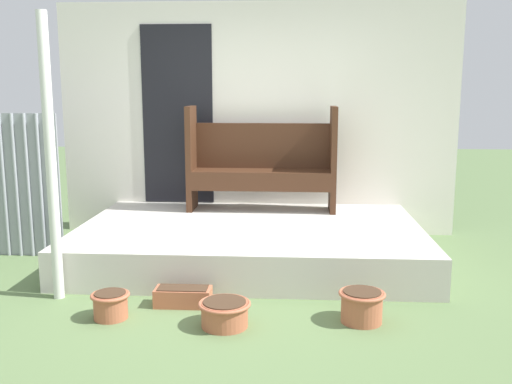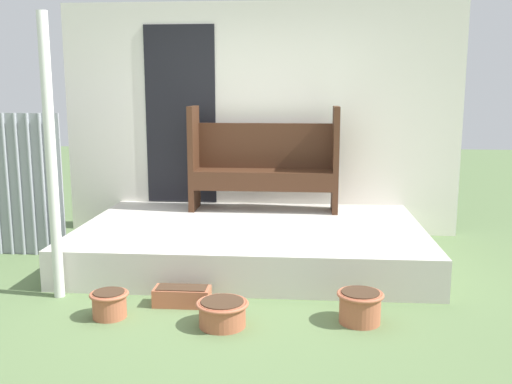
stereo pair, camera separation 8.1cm
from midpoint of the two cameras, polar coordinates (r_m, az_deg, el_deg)
The scene contains 9 objects.
ground_plane at distance 4.64m, azimuth -3.55°, elevation -10.51°, with size 24.00×24.00×0.00m, color #5B7547.
porch_slab at distance 5.60m, azimuth -1.00°, elevation -5.02°, with size 3.28×2.15×0.35m.
house_wall at distance 6.51m, azimuth -0.60°, elevation 7.21°, with size 4.48×0.08×2.60m.
support_post at distance 4.66m, azimuth -20.32°, elevation 3.01°, with size 0.08×0.08×2.22m.
bench at distance 6.17m, azimuth 0.20°, elevation 3.25°, with size 1.59×0.41×1.12m.
flower_pot_left at distance 4.35m, azimuth -14.87°, elevation -10.77°, with size 0.28×0.28×0.20m.
flower_pot_middle at distance 4.09m, azimuth -3.73°, elevation -11.92°, with size 0.37×0.37×0.18m.
flower_pot_right at distance 4.20m, azimuth 9.97°, elevation -11.07°, with size 0.33×0.33×0.23m.
planter_box_rect at distance 4.49m, azimuth -7.82°, elevation -10.32°, with size 0.43×0.19×0.15m.
Camera 1 is at (0.51, -4.31, 1.64)m, focal length 40.00 mm.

